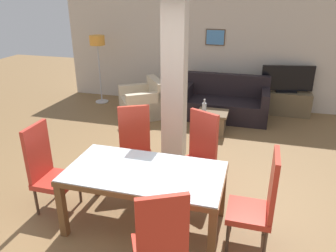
# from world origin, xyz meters

# --- Properties ---
(ground_plane) EXTENTS (18.00, 18.00, 0.00)m
(ground_plane) POSITION_xyz_m (0.00, 0.00, 0.00)
(ground_plane) COLOR brown
(back_wall) EXTENTS (7.20, 0.09, 2.70)m
(back_wall) POSITION_xyz_m (0.00, 4.68, 1.35)
(back_wall) COLOR beige
(back_wall) RESTS_ON ground_plane
(divider_pillar) EXTENTS (0.35, 0.31, 2.70)m
(divider_pillar) POSITION_xyz_m (-0.12, 1.76, 1.35)
(divider_pillar) COLOR beige
(divider_pillar) RESTS_ON ground_plane
(dining_table) EXTENTS (1.77, 0.94, 0.74)m
(dining_table) POSITION_xyz_m (0.00, 0.00, 0.60)
(dining_table) COLOR brown
(dining_table) RESTS_ON ground_plane
(dining_chair_far_left) EXTENTS (0.62, 0.62, 1.13)m
(dining_chair_far_left) POSITION_xyz_m (-0.44, 0.86, 0.57)
(dining_chair_far_left) COLOR #C13926
(dining_chair_far_left) RESTS_ON ground_plane
(dining_chair_head_left) EXTENTS (0.46, 0.46, 1.13)m
(dining_chair_head_left) POSITION_xyz_m (-1.27, 0.00, 0.57)
(dining_chair_head_left) COLOR red
(dining_chair_head_left) RESTS_ON ground_plane
(dining_chair_head_right) EXTENTS (0.46, 0.46, 1.13)m
(dining_chair_head_right) POSITION_xyz_m (1.26, 0.00, 0.57)
(dining_chair_head_right) COLOR red
(dining_chair_head_right) RESTS_ON ground_plane
(dining_chair_far_right) EXTENTS (0.62, 0.62, 1.13)m
(dining_chair_far_right) POSITION_xyz_m (0.44, 0.90, 0.57)
(dining_chair_far_right) COLOR #BD3729
(dining_chair_far_right) RESTS_ON ground_plane
(dining_chair_near_right) EXTENTS (0.62, 0.62, 1.13)m
(dining_chair_near_right) POSITION_xyz_m (0.44, -0.87, 0.57)
(dining_chair_near_right) COLOR red
(dining_chair_near_right) RESTS_ON ground_plane
(sofa) EXTENTS (1.81, 0.86, 0.90)m
(sofa) POSITION_xyz_m (0.49, 3.83, 0.31)
(sofa) COLOR black
(sofa) RESTS_ON ground_plane
(armchair) EXTENTS (1.20, 1.21, 0.80)m
(armchair) POSITION_xyz_m (-1.27, 3.49, 0.28)
(armchair) COLOR beige
(armchair) RESTS_ON ground_plane
(coffee_table) EXTENTS (0.58, 0.49, 0.43)m
(coffee_table) POSITION_xyz_m (0.35, 2.94, 0.22)
(coffee_table) COLOR brown
(coffee_table) RESTS_ON ground_plane
(bottle) EXTENTS (0.08, 0.08, 0.26)m
(bottle) POSITION_xyz_m (0.18, 2.89, 0.53)
(bottle) COLOR #B2B7BC
(bottle) RESTS_ON coffee_table
(tv_stand) EXTENTS (1.12, 0.40, 0.51)m
(tv_stand) POSITION_xyz_m (1.74, 4.40, 0.26)
(tv_stand) COLOR brown
(tv_stand) RESTS_ON ground_plane
(tv_screen) EXTENTS (1.10, 0.28, 0.59)m
(tv_screen) POSITION_xyz_m (1.74, 4.40, 0.80)
(tv_screen) COLOR black
(tv_screen) RESTS_ON tv_stand
(floor_lamp) EXTENTS (0.35, 0.35, 1.62)m
(floor_lamp) POSITION_xyz_m (-2.58, 4.08, 1.37)
(floor_lamp) COLOR #B7B7BC
(floor_lamp) RESTS_ON ground_plane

